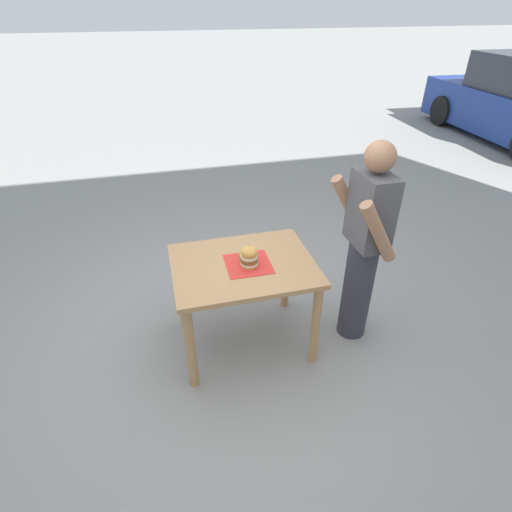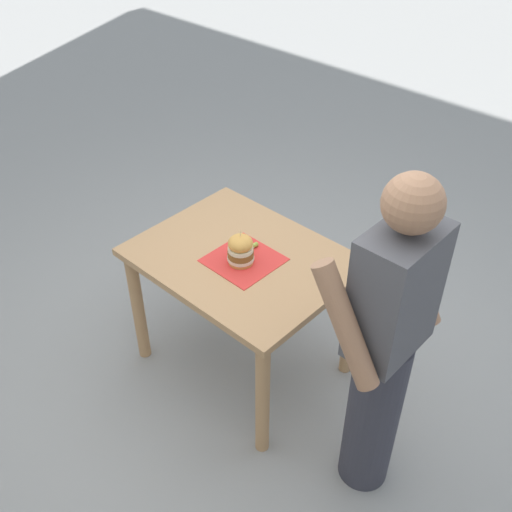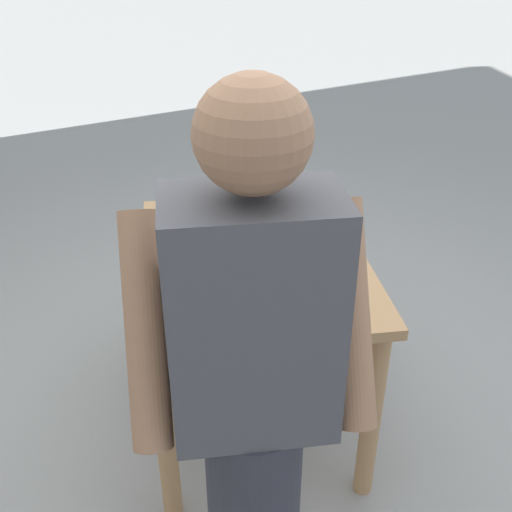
{
  "view_description": "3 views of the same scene",
  "coord_description": "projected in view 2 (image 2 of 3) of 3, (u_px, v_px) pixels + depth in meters",
  "views": [
    {
      "loc": [
        2.44,
        -0.54,
        2.47
      ],
      "look_at": [
        0.0,
        0.1,
        0.84
      ],
      "focal_mm": 28.0,
      "sensor_mm": 36.0,
      "label": 1
    },
    {
      "loc": [
        1.73,
        1.7,
        2.68
      ],
      "look_at": [
        0.0,
        0.1,
        0.84
      ],
      "focal_mm": 42.0,
      "sensor_mm": 36.0,
      "label": 2
    },
    {
      "loc": [
        0.25,
        1.95,
        1.92
      ],
      "look_at": [
        0.0,
        0.1,
        0.84
      ],
      "focal_mm": 42.0,
      "sensor_mm": 36.0,
      "label": 3
    }
  ],
  "objects": [
    {
      "name": "ground_plane",
      "position": [
        244.0,
        361.0,
        3.56
      ],
      "size": [
        80.0,
        80.0,
        0.0
      ],
      "primitive_type": "plane",
      "color": "gray"
    },
    {
      "name": "patio_table",
      "position": [
        242.0,
        276.0,
        3.15
      ],
      "size": [
        0.84,
        1.07,
        0.79
      ],
      "color": "tan",
      "rests_on": "ground"
    },
    {
      "name": "sandwich",
      "position": [
        241.0,
        250.0,
        2.97
      ],
      "size": [
        0.14,
        0.14,
        0.2
      ],
      "color": "gold",
      "rests_on": "serving_paper"
    },
    {
      "name": "pickle_spear",
      "position": [
        251.0,
        246.0,
        3.1
      ],
      "size": [
        0.08,
        0.03,
        0.02
      ],
      "primitive_type": "cylinder",
      "rotation": [
        0.0,
        1.57,
        3.01
      ],
      "color": "#8EA83D",
      "rests_on": "serving_paper"
    },
    {
      "name": "diner_across_table",
      "position": [
        385.0,
        346.0,
        2.44
      ],
      "size": [
        0.55,
        0.35,
        1.69
      ],
      "color": "#33333D",
      "rests_on": "ground"
    },
    {
      "name": "serving_paper",
      "position": [
        244.0,
        260.0,
        3.04
      ],
      "size": [
        0.34,
        0.34,
        0.0
      ],
      "primitive_type": "cube",
      "rotation": [
        0.0,
        0.0,
        -0.01
      ],
      "color": "red",
      "rests_on": "patio_table"
    }
  ]
}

